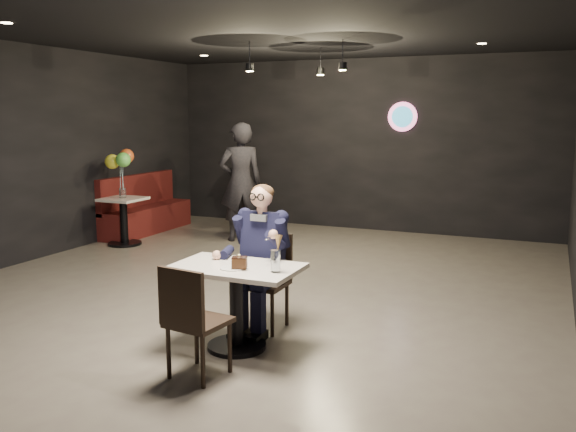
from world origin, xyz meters
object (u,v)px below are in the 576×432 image
at_px(sundae_glass, 276,261).
at_px(balloon_vase, 123,193).
at_px(side_table, 124,221).
at_px(chair_far, 263,282).
at_px(seated_man, 263,256).
at_px(main_table, 236,307).
at_px(passerby, 241,182).
at_px(chair_near, 199,320).
at_px(booth_bench, 146,204).

relative_size(sundae_glass, balloon_vase, 1.18).
bearing_deg(side_table, chair_far, -34.93).
bearing_deg(chair_far, seated_man, 0.00).
distance_m(main_table, side_table, 4.82).
relative_size(main_table, seated_man, 0.76).
xyz_separation_m(main_table, passerby, (-2.14, 4.16, 0.58)).
xyz_separation_m(chair_far, sundae_glass, (0.40, -0.60, 0.38)).
height_order(seated_man, side_table, seated_man).
height_order(chair_far, sundae_glass, sundae_glass).
bearing_deg(chair_near, side_table, 142.07).
relative_size(main_table, balloon_vase, 6.98).
relative_size(main_table, passerby, 0.57).
height_order(side_table, passerby, passerby).
distance_m(chair_far, sundae_glass, 0.82).
bearing_deg(seated_man, side_table, 145.07).
distance_m(chair_far, seated_man, 0.26).
height_order(sundae_glass, booth_bench, booth_bench).
height_order(chair_near, balloon_vase, chair_near).
relative_size(sundae_glass, booth_bench, 0.09).
relative_size(seated_man, booth_bench, 0.72).
relative_size(seated_man, balloon_vase, 9.14).
relative_size(side_table, passerby, 0.39).
distance_m(side_table, balloon_vase, 0.45).
height_order(main_table, chair_near, chair_near).
bearing_deg(booth_bench, chair_near, -49.98).
distance_m(sundae_glass, balloon_vase, 5.16).
bearing_deg(side_table, passerby, 34.18).
height_order(chair_near, seated_man, seated_man).
bearing_deg(seated_man, chair_far, 0.00).
bearing_deg(seated_man, booth_bench, 138.11).
bearing_deg(chair_far, main_table, -90.00).
height_order(seated_man, passerby, passerby).
height_order(sundae_glass, side_table, sundae_glass).
bearing_deg(passerby, seated_man, 83.61).
bearing_deg(seated_man, main_table, -90.00).
bearing_deg(booth_bench, side_table, -73.30).
relative_size(chair_near, sundae_glass, 4.96).
xyz_separation_m(chair_far, seated_man, (0.00, 0.00, 0.26)).
xyz_separation_m(chair_far, passerby, (-2.14, 3.61, 0.50)).
distance_m(seated_man, passerby, 4.20).
bearing_deg(chair_near, main_table, 97.52).
bearing_deg(sundae_glass, chair_near, -125.27).
bearing_deg(balloon_vase, seated_man, -34.93).
bearing_deg(main_table, chair_near, -90.00).
bearing_deg(booth_bench, chair_far, -41.89).
distance_m(side_table, passerby, 1.95).
bearing_deg(passerby, chair_far, 83.61).
bearing_deg(chair_far, passerby, 120.67).
bearing_deg(chair_near, seated_man, 97.52).
bearing_deg(main_table, sundae_glass, -6.86).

